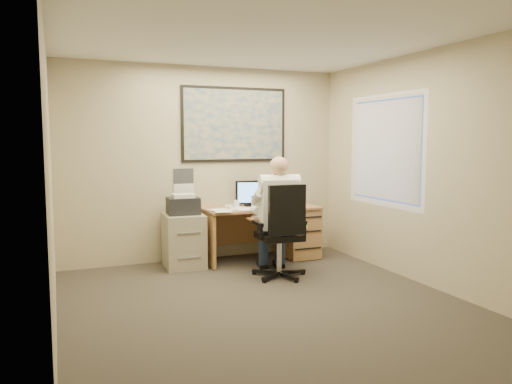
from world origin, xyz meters
name	(u,v)px	position (x,y,z in m)	size (l,w,h in m)	color
room_shell	(268,174)	(0.00, 0.00, 1.35)	(4.00, 4.50, 2.70)	#37312A
desk	(281,227)	(1.03, 1.90, 0.44)	(1.60, 0.97, 1.10)	#AF764B
world_map	(235,125)	(0.44, 2.23, 1.90)	(1.56, 0.03, 1.06)	#1E4C93
wall_calendar	(184,184)	(-0.31, 2.24, 1.08)	(0.28, 0.01, 0.42)	white
window_blinds	(385,150)	(1.97, 0.80, 1.55)	(0.06, 1.40, 1.30)	beige
filing_cabinet	(184,235)	(-0.40, 1.90, 0.42)	(0.53, 0.63, 0.98)	#A29982
office_chair	(281,251)	(0.57, 0.91, 0.34)	(0.73, 0.73, 1.16)	black
person	(278,217)	(0.57, 0.99, 0.74)	(0.62, 0.89, 1.48)	white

